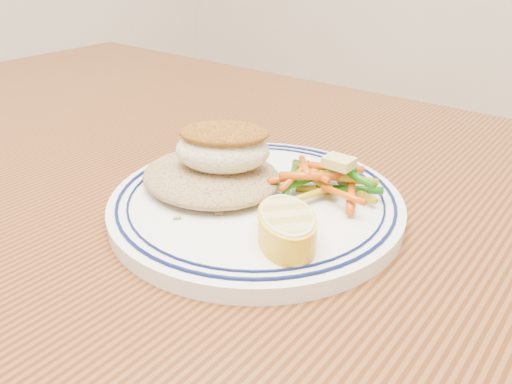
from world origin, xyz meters
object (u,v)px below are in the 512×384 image
object	(u,v)px
dining_table	(214,293)
plate	(256,202)
fish_fillet	(223,146)
rice_pilaf	(211,173)
lemon_wedge	(287,227)
vegetable_pile	(324,179)

from	to	relation	value
dining_table	plate	xyz separation A→B (m)	(0.03, 0.02, 0.11)
fish_fillet	rice_pilaf	bearing A→B (deg)	-154.84
plate	lemon_wedge	xyz separation A→B (m)	(0.07, -0.05, 0.02)
rice_pilaf	fish_fillet	xyz separation A→B (m)	(0.01, 0.01, 0.03)
rice_pilaf	lemon_wedge	xyz separation A→B (m)	(0.11, -0.04, 0.00)
vegetable_pile	rice_pilaf	bearing A→B (deg)	-149.09
dining_table	rice_pilaf	distance (m)	0.13
fish_fillet	vegetable_pile	distance (m)	0.10
plate	fish_fillet	distance (m)	0.06
vegetable_pile	lemon_wedge	distance (m)	0.09
rice_pilaf	lemon_wedge	world-z (taller)	same
rice_pilaf	vegetable_pile	bearing A→B (deg)	30.91
vegetable_pile	lemon_wedge	bearing A→B (deg)	-76.09
dining_table	fish_fillet	bearing A→B (deg)	93.49
rice_pilaf	lemon_wedge	size ratio (longest dim) A/B	1.53
vegetable_pile	plate	bearing A→B (deg)	-133.66
fish_fillet	vegetable_pile	size ratio (longest dim) A/B	1.05
plate	rice_pilaf	distance (m)	0.05
dining_table	plate	size ratio (longest dim) A/B	5.62
rice_pilaf	vegetable_pile	world-z (taller)	vegetable_pile
dining_table	plate	distance (m)	0.11
rice_pilaf	fish_fillet	world-z (taller)	fish_fillet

